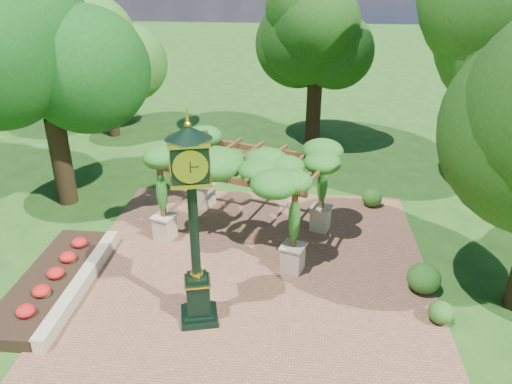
{
  "coord_description": "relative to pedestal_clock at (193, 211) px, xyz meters",
  "views": [
    {
      "loc": [
        1.14,
        -10.24,
        8.3
      ],
      "look_at": [
        0.0,
        2.5,
        2.2
      ],
      "focal_mm": 35.0,
      "sensor_mm": 36.0,
      "label": 1
    }
  ],
  "objects": [
    {
      "name": "ground",
      "position": [
        1.16,
        0.46,
        -3.08
      ],
      "size": [
        120.0,
        120.0,
        0.0
      ],
      "primitive_type": "plane",
      "color": "#1E4714",
      "rests_on": "ground"
    },
    {
      "name": "brick_plaza",
      "position": [
        1.16,
        1.46,
        -3.06
      ],
      "size": [
        10.0,
        12.0,
        0.04
      ],
      "primitive_type": "cube",
      "color": "brown",
      "rests_on": "ground"
    },
    {
      "name": "shrub_front",
      "position": [
        5.98,
        0.41,
        -2.76
      ],
      "size": [
        0.65,
        0.65,
        0.56
      ],
      "primitive_type": "ellipsoid",
      "rotation": [
        0.0,
        0.0,
        0.05
      ],
      "color": "#265719",
      "rests_on": "brick_plaza"
    },
    {
      "name": "border_wall",
      "position": [
        -3.44,
        0.96,
        -2.88
      ],
      "size": [
        0.35,
        5.0,
        0.4
      ],
      "primitive_type": "cube",
      "color": "#C6B793",
      "rests_on": "ground"
    },
    {
      "name": "pergola",
      "position": [
        0.65,
        4.28,
        -0.46
      ],
      "size": [
        5.79,
        4.6,
        3.17
      ],
      "rotation": [
        0.0,
        0.0,
        -0.33
      ],
      "color": "#C1B48F",
      "rests_on": "brick_plaza"
    },
    {
      "name": "sundial",
      "position": [
        0.78,
        9.66,
        -2.66
      ],
      "size": [
        0.65,
        0.65,
        0.95
      ],
      "rotation": [
        0.0,
        0.0,
        -0.28
      ],
      "color": "gray",
      "rests_on": "ground"
    },
    {
      "name": "tree_west_far",
      "position": [
        -7.04,
        13.66,
        1.22
      ],
      "size": [
        4.09,
        4.09,
        6.25
      ],
      "color": "black",
      "rests_on": "ground"
    },
    {
      "name": "tree_west_near",
      "position": [
        -6.12,
        6.12,
        2.59
      ],
      "size": [
        4.9,
        4.9,
        8.23
      ],
      "color": "#2F2113",
      "rests_on": "ground"
    },
    {
      "name": "pedestal_clock",
      "position": [
        0.0,
        0.0,
        0.0
      ],
      "size": [
        1.22,
        1.22,
        5.15
      ],
      "rotation": [
        0.0,
        0.0,
        0.24
      ],
      "color": "black",
      "rests_on": "brick_plaza"
    },
    {
      "name": "shrub_back",
      "position": [
        5.04,
        6.71,
        -2.71
      ],
      "size": [
        0.95,
        0.95,
        0.65
      ],
      "primitive_type": "ellipsoid",
      "rotation": [
        0.0,
        0.0,
        0.41
      ],
      "color": "#2A5D1B",
      "rests_on": "brick_plaza"
    },
    {
      "name": "tree_north",
      "position": [
        2.96,
        12.94,
        2.44
      ],
      "size": [
        3.93,
        3.93,
        8.06
      ],
      "color": "black",
      "rests_on": "ground"
    },
    {
      "name": "shrub_mid",
      "position": [
        5.81,
        1.66,
        -2.63
      ],
      "size": [
        0.98,
        0.98,
        0.81
      ],
      "primitive_type": "ellipsoid",
      "rotation": [
        0.0,
        0.0,
        0.09
      ],
      "color": "#235518",
      "rests_on": "brick_plaza"
    },
    {
      "name": "flower_bed",
      "position": [
        -4.34,
        0.96,
        -2.9
      ],
      "size": [
        1.5,
        5.0,
        0.36
      ],
      "primitive_type": "cube",
      "color": "red",
      "rests_on": "ground"
    }
  ]
}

